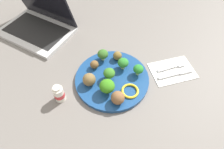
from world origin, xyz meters
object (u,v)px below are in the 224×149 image
at_px(meatball_back_left, 94,65).
at_px(knife, 177,73).
at_px(broccoli_floret_front_right, 109,72).
at_px(broccoli_floret_back_right, 103,54).
at_px(broccoli_floret_front_left, 123,63).
at_px(pepper_ring_back_left, 130,91).
at_px(yogurt_bottle, 59,94).
at_px(plate, 112,79).
at_px(napkin, 173,71).
at_px(meatball_center, 117,98).
at_px(laptop, 38,23).
at_px(broccoli_floret_far_rim, 107,86).
at_px(fork, 173,67).
at_px(meatball_mid_right, 89,80).
at_px(meatball_front_left, 117,56).
at_px(broccoli_floret_back_left, 139,70).

distance_m(meatball_back_left, knife, 0.32).
height_order(broccoli_floret_front_right, broccoli_floret_back_right, same).
xyz_separation_m(broccoli_floret_front_left, meatball_back_left, (-0.11, 0.02, -0.01)).
distance_m(pepper_ring_back_left, yogurt_bottle, 0.25).
bearing_deg(plate, broccoli_floret_front_right, 156.02).
xyz_separation_m(broccoli_floret_back_right, napkin, (0.26, -0.10, -0.04)).
bearing_deg(meatball_center, laptop, 121.16).
bearing_deg(broccoli_floret_far_rim, broccoli_floret_back_right, 86.32).
bearing_deg(napkin, knife, -63.56).
relative_size(plate, broccoli_floret_front_right, 5.84).
bearing_deg(fork, broccoli_floret_front_left, 172.92).
height_order(napkin, fork, fork).
relative_size(broccoli_floret_front_left, meatball_center, 0.99).
xyz_separation_m(meatball_mid_right, pepper_ring_back_left, (0.14, -0.06, -0.02)).
bearing_deg(meatball_center, broccoli_floret_far_rim, 119.23).
distance_m(meatball_mid_right, meatball_front_left, 0.16).
relative_size(plate, meatball_mid_right, 5.86).
bearing_deg(broccoli_floret_far_rim, pepper_ring_back_left, -11.55).
relative_size(broccoli_floret_back_left, pepper_ring_back_left, 0.70).
relative_size(broccoli_floret_back_right, meatball_back_left, 1.41).
relative_size(broccoli_floret_front_right, laptop, 0.12).
height_order(plate, meatball_center, meatball_center).
bearing_deg(meatball_back_left, broccoli_floret_front_left, -11.99).
relative_size(plate, fork, 2.31).
height_order(pepper_ring_back_left, napkin, pepper_ring_back_left).
bearing_deg(yogurt_bottle, meatball_front_left, 30.15).
bearing_deg(plate, meatball_mid_right, -173.34).
bearing_deg(yogurt_bottle, meatball_center, -16.57).
bearing_deg(broccoli_floret_back_right, meatball_back_left, -137.73).
distance_m(broccoli_floret_back_left, fork, 0.16).
xyz_separation_m(broccoli_floret_front_left, meatball_front_left, (-0.01, 0.05, -0.01)).
bearing_deg(laptop, broccoli_floret_far_rim, -58.62).
xyz_separation_m(pepper_ring_back_left, knife, (0.20, 0.05, -0.01)).
xyz_separation_m(meatball_back_left, pepper_ring_back_left, (0.11, -0.14, -0.01)).
relative_size(broccoli_floret_front_right, meatball_center, 1.01).
bearing_deg(laptop, broccoli_floret_front_left, -43.73).
height_order(broccoli_floret_back_right, pepper_ring_back_left, broccoli_floret_back_right).
distance_m(meatball_center, laptop, 0.54).
height_order(napkin, yogurt_bottle, yogurt_bottle).
bearing_deg(plate, laptop, 128.13).
xyz_separation_m(plate, meatball_back_left, (-0.06, 0.06, 0.02)).
distance_m(napkin, yogurt_bottle, 0.44).
relative_size(meatball_front_left, laptop, 0.09).
distance_m(pepper_ring_back_left, knife, 0.21).
relative_size(meatball_front_left, napkin, 0.21).
xyz_separation_m(broccoli_floret_front_left, knife, (0.20, -0.06, -0.04)).
bearing_deg(knife, plate, 175.28).
bearing_deg(fork, meatball_front_left, 160.39).
relative_size(broccoli_floret_front_right, napkin, 0.28).
distance_m(fork, laptop, 0.63).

